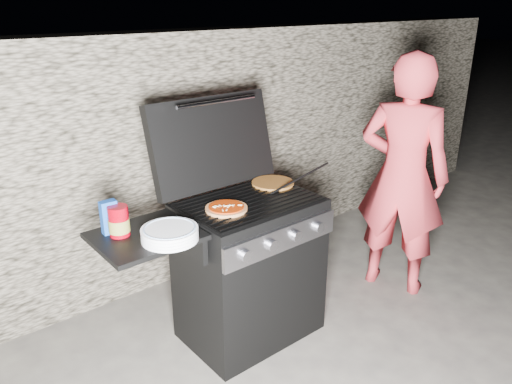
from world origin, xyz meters
TOP-DOWN VIEW (x-y plane):
  - ground at (0.00, 0.00)m, footprint 50.00×50.00m
  - stone_wall at (0.00, 1.05)m, footprint 8.00×0.35m
  - gas_grill at (-0.25, 0.00)m, footprint 1.34×0.79m
  - pizza_topped at (-0.19, -0.03)m, footprint 0.29×0.29m
  - pizza_plain at (0.28, 0.12)m, footprint 0.29×0.29m
  - sauce_jar at (-0.77, 0.07)m, footprint 0.13×0.13m
  - blue_carton at (-0.80, 0.12)m, footprint 0.08×0.05m
  - plate_stack at (-0.61, -0.14)m, footprint 0.35×0.35m
  - person at (1.19, -0.22)m, footprint 0.62×0.73m
  - tongs at (0.41, 0.00)m, footprint 0.51×0.02m

SIDE VIEW (x-z plane):
  - ground at x=0.00m, z-range 0.00..0.00m
  - gas_grill at x=-0.25m, z-range 0.00..0.91m
  - person at x=1.19m, z-range 0.00..1.71m
  - stone_wall at x=0.00m, z-range 0.00..1.80m
  - pizza_plain at x=0.28m, z-range 0.91..0.93m
  - pizza_topped at x=-0.19m, z-range 0.91..0.94m
  - plate_stack at x=-0.61m, z-range 0.90..0.97m
  - tongs at x=0.41m, z-range 0.91..1.01m
  - sauce_jar at x=-0.77m, z-range 0.90..1.06m
  - blue_carton at x=-0.80m, z-range 0.90..1.07m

